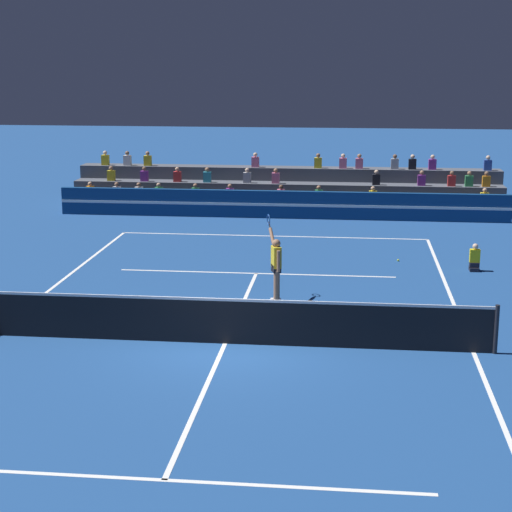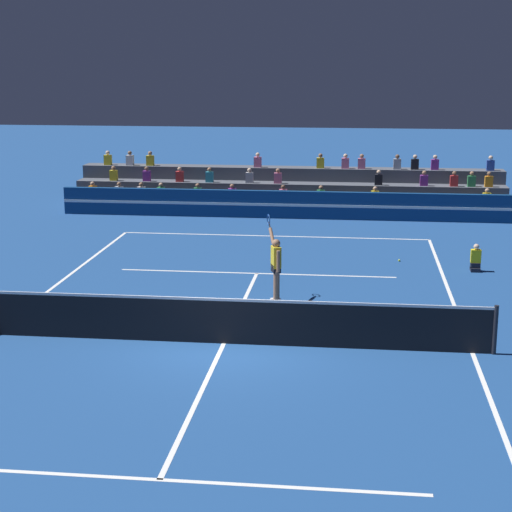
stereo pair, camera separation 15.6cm
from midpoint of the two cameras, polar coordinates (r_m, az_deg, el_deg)
name	(u,v)px [view 1 (the left image)]	position (r m, az deg, el deg)	size (l,w,h in m)	color
ground_plane	(225,344)	(19.41, -2.31, -5.85)	(120.00, 120.00, 0.00)	navy
court_lines	(225,343)	(19.40, -2.31, -5.84)	(11.10, 23.90, 0.01)	white
tennis_net	(225,321)	(19.24, -2.32, -4.32)	(12.00, 0.10, 1.10)	black
sponsor_banner_wall	(281,205)	(34.19, 1.55, 3.45)	(18.00, 0.26, 1.10)	navy
bleacher_stand	(286,192)	(36.67, 1.88, 4.28)	(18.16, 2.85, 2.28)	#4C515B
ball_kid_courtside	(475,260)	(26.56, 14.20, -0.27)	(0.30, 0.36, 0.84)	black
tennis_player	(276,266)	(22.30, 1.14, -0.69)	(0.52, 1.29, 2.28)	#9E7051
tennis_ball	(398,260)	(27.38, 9.30, -0.28)	(0.07, 0.07, 0.07)	#C6DB33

